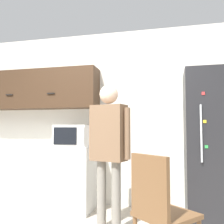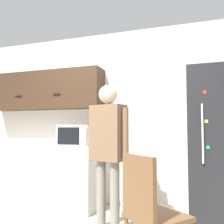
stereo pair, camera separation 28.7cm
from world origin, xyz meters
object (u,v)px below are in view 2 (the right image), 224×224
at_px(chair, 149,207).
at_px(person, 108,140).
at_px(microwave, 78,135).
at_px(refrigerator, 220,145).

bearing_deg(chair, person, -7.96).
distance_m(microwave, person, 0.82).
relative_size(microwave, chair, 0.50).
distance_m(microwave, chair, 1.81).
bearing_deg(microwave, person, -37.44).
height_order(person, chair, person).
relative_size(microwave, person, 0.28).
bearing_deg(refrigerator, chair, -117.79).
xyz_separation_m(microwave, refrigerator, (1.92, 0.06, -0.11)).
bearing_deg(person, chair, -32.78).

